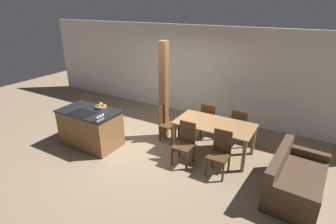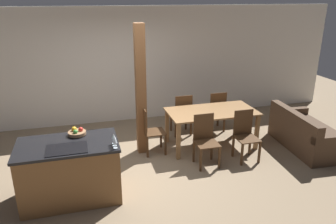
{
  "view_description": "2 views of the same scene",
  "coord_description": "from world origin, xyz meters",
  "px_view_note": "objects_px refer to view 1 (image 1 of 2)",
  "views": [
    {
      "loc": [
        3.4,
        -4.59,
        3.26
      ],
      "look_at": [
        0.6,
        0.2,
        0.95
      ],
      "focal_mm": 28.0,
      "sensor_mm": 36.0,
      "label": 1
    },
    {
      "loc": [
        -0.88,
        -5.11,
        2.93
      ],
      "look_at": [
        0.6,
        0.2,
        0.95
      ],
      "focal_mm": 35.0,
      "sensor_mm": 36.0,
      "label": 2
    }
  ],
  "objects_px": {
    "kitchen_island": "(91,128)",
    "dining_chair_head_end": "(167,122)",
    "dining_chair_near_right": "(220,152)",
    "dining_chair_far_left": "(209,120)",
    "dining_chair_far_right": "(239,127)",
    "timber_post": "(164,92)",
    "dining_table": "(214,127)",
    "dining_chair_near_left": "(185,142)",
    "fruit_bowl": "(101,106)",
    "couch": "(295,181)",
    "wine_glass_middle": "(100,115)",
    "wine_glass_near": "(97,117)",
    "wine_glass_far": "(103,114)"
  },
  "relations": [
    {
      "from": "dining_table",
      "to": "couch",
      "type": "height_order",
      "value": "couch"
    },
    {
      "from": "wine_glass_middle",
      "to": "dining_table",
      "type": "distance_m",
      "value": 2.55
    },
    {
      "from": "wine_glass_near",
      "to": "wine_glass_far",
      "type": "xyz_separation_m",
      "value": [
        0.0,
        0.16,
        0.0
      ]
    },
    {
      "from": "dining_table",
      "to": "dining_chair_near_left",
      "type": "bearing_deg",
      "value": -120.14
    },
    {
      "from": "wine_glass_near",
      "to": "timber_post",
      "type": "relative_size",
      "value": 0.06
    },
    {
      "from": "wine_glass_far",
      "to": "timber_post",
      "type": "xyz_separation_m",
      "value": [
        0.68,
        1.46,
        0.21
      ]
    },
    {
      "from": "wine_glass_near",
      "to": "dining_chair_head_end",
      "type": "height_order",
      "value": "wine_glass_near"
    },
    {
      "from": "kitchen_island",
      "to": "dining_chair_head_end",
      "type": "height_order",
      "value": "dining_chair_head_end"
    },
    {
      "from": "wine_glass_middle",
      "to": "fruit_bowl",
      "type": "bearing_deg",
      "value": 132.68
    },
    {
      "from": "timber_post",
      "to": "dining_chair_far_left",
      "type": "bearing_deg",
      "value": 29.72
    },
    {
      "from": "dining_chair_far_right",
      "to": "couch",
      "type": "relative_size",
      "value": 0.55
    },
    {
      "from": "wine_glass_middle",
      "to": "dining_chair_far_left",
      "type": "distance_m",
      "value": 2.75
    },
    {
      "from": "wine_glass_middle",
      "to": "dining_chair_far_right",
      "type": "relative_size",
      "value": 0.16
    },
    {
      "from": "dining_table",
      "to": "couch",
      "type": "distance_m",
      "value": 1.95
    },
    {
      "from": "dining_chair_far_left",
      "to": "dining_chair_head_end",
      "type": "height_order",
      "value": "same"
    },
    {
      "from": "kitchen_island",
      "to": "dining_chair_far_right",
      "type": "distance_m",
      "value": 3.63
    },
    {
      "from": "wine_glass_far",
      "to": "dining_chair_near_left",
      "type": "distance_m",
      "value": 1.89
    },
    {
      "from": "dining_table",
      "to": "dining_chair_near_right",
      "type": "distance_m",
      "value": 0.81
    },
    {
      "from": "dining_chair_far_right",
      "to": "timber_post",
      "type": "distance_m",
      "value": 2.03
    },
    {
      "from": "wine_glass_near",
      "to": "dining_chair_near_right",
      "type": "bearing_deg",
      "value": 18.27
    },
    {
      "from": "wine_glass_far",
      "to": "dining_table",
      "type": "bearing_deg",
      "value": 32.84
    },
    {
      "from": "kitchen_island",
      "to": "dining_chair_far_left",
      "type": "xyz_separation_m",
      "value": [
        2.34,
        1.83,
        0.03
      ]
    },
    {
      "from": "kitchen_island",
      "to": "dining_chair_near_left",
      "type": "bearing_deg",
      "value": 11.11
    },
    {
      "from": "dining_chair_near_left",
      "to": "couch",
      "type": "height_order",
      "value": "dining_chair_near_left"
    },
    {
      "from": "dining_chair_near_left",
      "to": "couch",
      "type": "distance_m",
      "value": 2.22
    },
    {
      "from": "fruit_bowl",
      "to": "wine_glass_far",
      "type": "relative_size",
      "value": 1.8
    },
    {
      "from": "dining_chair_far_right",
      "to": "couch",
      "type": "xyz_separation_m",
      "value": [
        1.41,
        -1.3,
        -0.21
      ]
    },
    {
      "from": "wine_glass_middle",
      "to": "dining_table",
      "type": "relative_size",
      "value": 0.09
    },
    {
      "from": "wine_glass_middle",
      "to": "dining_chair_near_left",
      "type": "height_order",
      "value": "wine_glass_middle"
    },
    {
      "from": "dining_table",
      "to": "dining_chair_far_left",
      "type": "height_order",
      "value": "dining_chair_far_left"
    },
    {
      "from": "dining_chair_far_right",
      "to": "couch",
      "type": "distance_m",
      "value": 1.93
    },
    {
      "from": "wine_glass_near",
      "to": "dining_chair_near_right",
      "type": "relative_size",
      "value": 0.16
    },
    {
      "from": "wine_glass_middle",
      "to": "couch",
      "type": "height_order",
      "value": "wine_glass_middle"
    },
    {
      "from": "fruit_bowl",
      "to": "timber_post",
      "type": "xyz_separation_m",
      "value": [
        1.19,
        0.98,
        0.28
      ]
    },
    {
      "from": "fruit_bowl",
      "to": "dining_chair_far_right",
      "type": "distance_m",
      "value": 3.4
    },
    {
      "from": "dining_chair_near_right",
      "to": "dining_chair_far_right",
      "type": "bearing_deg",
      "value": 90.0
    },
    {
      "from": "wine_glass_near",
      "to": "dining_chair_far_right",
      "type": "height_order",
      "value": "wine_glass_near"
    },
    {
      "from": "wine_glass_far",
      "to": "dining_chair_far_right",
      "type": "xyz_separation_m",
      "value": [
        2.48,
        2.03,
        -0.54
      ]
    },
    {
      "from": "dining_chair_near_left",
      "to": "dining_chair_far_left",
      "type": "distance_m",
      "value": 1.37
    },
    {
      "from": "kitchen_island",
      "to": "dining_chair_far_left",
      "type": "distance_m",
      "value": 2.97
    },
    {
      "from": "fruit_bowl",
      "to": "couch",
      "type": "relative_size",
      "value": 0.16
    },
    {
      "from": "dining_chair_near_left",
      "to": "dining_chair_far_left",
      "type": "xyz_separation_m",
      "value": [
        0.0,
        1.37,
        0.0
      ]
    },
    {
      "from": "kitchen_island",
      "to": "fruit_bowl",
      "type": "xyz_separation_m",
      "value": [
        0.15,
        0.27,
        0.5
      ]
    },
    {
      "from": "wine_glass_near",
      "to": "dining_table",
      "type": "xyz_separation_m",
      "value": [
        2.09,
        1.5,
        -0.37
      ]
    },
    {
      "from": "dining_chair_near_right",
      "to": "timber_post",
      "type": "distance_m",
      "value": 2.1
    },
    {
      "from": "dining_chair_near_right",
      "to": "dining_chair_far_left",
      "type": "xyz_separation_m",
      "value": [
        -0.79,
        1.37,
        0.0
      ]
    },
    {
      "from": "kitchen_island",
      "to": "dining_chair_near_left",
      "type": "xyz_separation_m",
      "value": [
        2.34,
        0.46,
        0.03
      ]
    },
    {
      "from": "kitchen_island",
      "to": "couch",
      "type": "height_order",
      "value": "kitchen_island"
    },
    {
      "from": "dining_chair_far_right",
      "to": "wine_glass_near",
      "type": "bearing_deg",
      "value": 41.35
    },
    {
      "from": "dining_chair_far_left",
      "to": "wine_glass_middle",
      "type": "bearing_deg",
      "value": 51.27
    }
  ]
}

